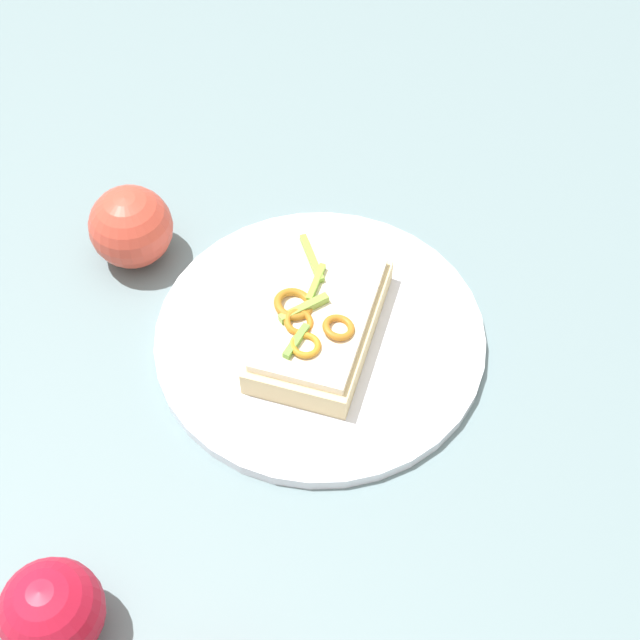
% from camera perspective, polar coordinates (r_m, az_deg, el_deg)
% --- Properties ---
extents(ground_plane, '(2.00, 2.00, 0.00)m').
position_cam_1_polar(ground_plane, '(0.84, 0.00, -1.29)').
color(ground_plane, slate).
rests_on(ground_plane, ground).
extents(plate, '(0.30, 0.30, 0.01)m').
position_cam_1_polar(plate, '(0.84, 0.00, -1.06)').
color(plate, white).
rests_on(plate, ground_plane).
extents(sandwich, '(0.19, 0.15, 0.05)m').
position_cam_1_polar(sandwich, '(0.82, -0.04, -0.09)').
color(sandwich, '#D7C08A').
rests_on(sandwich, plate).
extents(apple_1, '(0.10, 0.10, 0.08)m').
position_cam_1_polar(apple_1, '(0.90, -11.52, 5.62)').
color(apple_1, '#C64332').
rests_on(apple_1, ground_plane).
extents(apple_2, '(0.10, 0.10, 0.08)m').
position_cam_1_polar(apple_2, '(0.71, -16.11, -16.78)').
color(apple_2, '#B1132B').
rests_on(apple_2, ground_plane).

